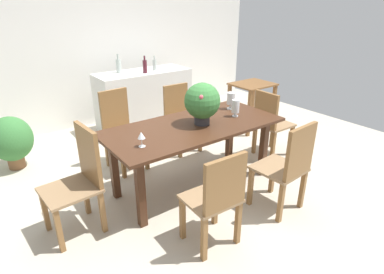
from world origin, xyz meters
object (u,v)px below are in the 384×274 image
object	(u,v)px
potted_plant_floor	(11,140)
wine_bottle_clear	(119,66)
flower_centerpiece	(202,102)
crystal_vase_center_near	(236,107)
chair_far_left	(120,127)
crystal_vase_left	(231,99)
crystal_vase_right	(202,103)
chair_far_right	(180,115)
kitchen_counter	(144,100)
chair_near_left	(217,197)
side_table	(252,95)
wine_bottle_amber	(145,66)
dining_table	(194,133)
wine_glass	(141,136)
chair_foot_end	(270,121)
chair_near_right	(288,165)
wine_bottle_dark	(155,65)

from	to	relation	value
potted_plant_floor	wine_bottle_clear	bearing A→B (deg)	13.61
flower_centerpiece	crystal_vase_center_near	bearing A→B (deg)	-4.42
chair_far_left	crystal_vase_left	distance (m)	1.44
crystal_vase_right	chair_far_right	bearing A→B (deg)	80.33
kitchen_counter	chair_near_left	bearing A→B (deg)	-106.93
chair_far_right	potted_plant_floor	distance (m)	2.21
chair_near_left	side_table	bearing A→B (deg)	-139.75
kitchen_counter	wine_bottle_amber	distance (m)	0.60
wine_bottle_amber	kitchen_counter	bearing A→B (deg)	80.49
chair_far_right	crystal_vase_center_near	xyz separation A→B (m)	(0.11, -1.01, 0.36)
chair_far_left	crystal_vase_right	size ratio (longest dim) A/B	5.61
dining_table	wine_bottle_amber	xyz separation A→B (m)	(0.42, 1.86, 0.41)
chair_near_left	crystal_vase_center_near	distance (m)	1.38
dining_table	chair_far_left	world-z (taller)	chair_far_left
wine_glass	wine_bottle_amber	size ratio (longest dim) A/B	0.56
wine_bottle_clear	potted_plant_floor	world-z (taller)	wine_bottle_clear
dining_table	crystal_vase_left	distance (m)	0.76
chair_far_left	crystal_vase_center_near	xyz separation A→B (m)	(1.01, -1.03, 0.34)
chair_near_left	wine_bottle_clear	xyz separation A→B (m)	(0.55, 3.06, 0.56)
wine_glass	side_table	size ratio (longest dim) A/B	0.19
wine_bottle_clear	crystal_vase_left	bearing A→B (deg)	-72.72
dining_table	chair_far_left	distance (m)	1.07
dining_table	chair_foot_end	world-z (taller)	chair_foot_end
dining_table	chair_near_right	bearing A→B (deg)	-64.53
wine_glass	side_table	xyz separation A→B (m)	(2.59, 1.07, -0.28)
chair_near_left	wine_bottle_dark	xyz separation A→B (m)	(1.10, 2.89, 0.54)
chair_far_left	wine_bottle_dark	distance (m)	1.58
chair_near_right	wine_bottle_amber	bearing A→B (deg)	-93.17
dining_table	chair_foot_end	size ratio (longest dim) A/B	2.12
wine_bottle_dark	potted_plant_floor	distance (m)	2.38
potted_plant_floor	wine_bottle_amber	bearing A→B (deg)	4.22
wine_bottle_clear	wine_bottle_amber	size ratio (longest dim) A/B	1.08
dining_table	kitchen_counter	bearing A→B (deg)	77.47
chair_near_right	chair_far_right	xyz separation A→B (m)	(-0.01, 1.89, -0.01)
chair_near_right	potted_plant_floor	size ratio (longest dim) A/B	1.40
flower_centerpiece	wine_glass	size ratio (longest dim) A/B	3.08
crystal_vase_center_near	potted_plant_floor	bearing A→B (deg)	140.75
crystal_vase_center_near	crystal_vase_right	world-z (taller)	crystal_vase_center_near
chair_near_right	wine_bottle_clear	bearing A→B (deg)	-87.20
chair_near_right	chair_near_left	size ratio (longest dim) A/B	1.06
chair_far_left	crystal_vase_right	distance (m)	1.09
chair_foot_end	wine_bottle_dark	bearing A→B (deg)	18.63
chair_near_right	side_table	xyz separation A→B (m)	(1.41, 1.85, 0.05)
crystal_vase_right	wine_bottle_dark	bearing A→B (deg)	79.30
kitchen_counter	wine_bottle_amber	xyz separation A→B (m)	(-0.02, -0.14, 0.59)
chair_near_right	wine_glass	bearing A→B (deg)	-37.45
crystal_vase_right	wine_bottle_dark	size ratio (longest dim) A/B	0.75
chair_far_left	flower_centerpiece	xyz separation A→B (m)	(0.55, -0.99, 0.47)
chair_near_right	chair_foot_end	bearing A→B (deg)	-135.09
wine_bottle_dark	side_table	bearing A→B (deg)	-41.04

